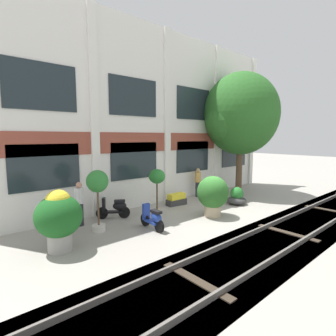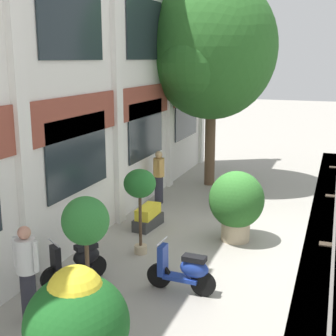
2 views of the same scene
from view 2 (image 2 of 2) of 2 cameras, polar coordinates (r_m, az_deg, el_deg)
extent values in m
plane|color=#9E998E|center=(11.95, 7.79, -8.18)|extent=(80.00, 80.00, 0.00)
cube|color=silver|center=(12.29, -7.65, 13.01)|extent=(15.71, 0.50, 8.63)
cube|color=brown|center=(12.24, -6.35, 7.34)|extent=(15.71, 0.06, 0.90)
cube|color=silver|center=(8.81, -17.98, 12.44)|extent=(0.36, 0.16, 8.63)
cube|color=silver|center=(12.15, -6.32, 13.05)|extent=(0.36, 0.16, 8.63)
cube|color=silver|center=(15.77, 0.18, 13.16)|extent=(0.36, 0.16, 8.63)
cube|color=silver|center=(19.51, 4.22, 13.15)|extent=(0.36, 0.16, 8.63)
cube|color=#1E282D|center=(10.65, -10.87, 1.68)|extent=(2.51, 0.04, 1.70)
cube|color=#1E282D|center=(14.11, -2.68, 4.71)|extent=(2.51, 0.04, 1.70)
cube|color=#1E282D|center=(17.76, 2.26, 6.48)|extent=(2.51, 0.04, 1.70)
cube|color=#1E282D|center=(10.48, -11.59, 17.41)|extent=(2.51, 0.04, 1.70)
cube|color=#1E282D|center=(13.98, -2.81, 16.55)|extent=(2.51, 0.04, 1.70)
cube|color=#1E282D|center=(17.66, 2.34, 15.87)|extent=(2.51, 0.04, 1.70)
cube|color=#605B56|center=(11.71, 19.54, -8.94)|extent=(23.71, 0.07, 0.15)
cylinder|color=brown|center=(16.22, 5.16, 3.78)|extent=(0.36, 0.36, 3.38)
ellipsoid|color=#286023|center=(16.00, 5.39, 14.39)|extent=(4.31, 4.31, 4.72)
sphere|color=#286023|center=(15.02, 3.51, 12.69)|extent=(2.37, 2.37, 2.37)
sphere|color=#286023|center=(17.00, 6.98, 12.69)|extent=(2.37, 2.37, 2.37)
cylinder|color=tan|center=(10.84, -3.35, -9.85)|extent=(0.29, 0.29, 0.19)
cylinder|color=#4C3826|center=(10.56, -3.40, -6.04)|extent=(0.07, 0.07, 1.33)
ellipsoid|color=#236B28|center=(10.33, -3.46, -1.89)|extent=(0.72, 0.72, 0.64)
cylinder|color=beige|center=(8.36, -9.54, -17.37)|extent=(0.47, 0.47, 0.23)
cylinder|color=brown|center=(7.97, -9.77, -12.24)|extent=(0.07, 0.07, 1.42)
ellipsoid|color=#2D7A33|center=(7.64, -10.03, -6.34)|extent=(0.77, 0.77, 0.79)
cube|color=#333333|center=(12.37, -2.43, -6.58)|extent=(1.06, 0.52, 0.30)
cube|color=yellow|center=(12.27, -2.44, -5.31)|extent=(0.92, 0.38, 0.28)
ellipsoid|color=#19561E|center=(6.34, -11.04, -18.18)|extent=(1.35, 1.35, 1.27)
sphere|color=yellow|center=(6.14, -11.22, -14.89)|extent=(0.74, 0.74, 0.74)
ellipsoid|color=#333333|center=(14.00, 8.42, -4.13)|extent=(0.97, 0.97, 0.39)
sphere|color=#236B28|center=(13.90, 8.47, -2.74)|extent=(0.65, 0.65, 0.65)
cylinder|color=tan|center=(11.62, 8.22, -7.64)|extent=(0.69, 0.69, 0.45)
ellipsoid|color=#286023|center=(11.36, 8.35, -3.82)|extent=(1.33, 1.33, 1.38)
cylinder|color=black|center=(9.29, -1.10, -12.97)|extent=(0.11, 0.48, 0.48)
cylinder|color=black|center=(9.00, 4.31, -13.91)|extent=(0.11, 0.48, 0.48)
cube|color=navy|center=(9.12, 1.62, -13.23)|extent=(0.27, 0.69, 0.08)
ellipsoid|color=navy|center=(8.93, 3.22, -12.13)|extent=(0.28, 0.57, 0.36)
cube|color=black|center=(8.85, 3.23, -10.96)|extent=(0.24, 0.45, 0.10)
cube|color=navy|center=(9.12, -0.64, -11.14)|extent=(0.28, 0.13, 0.60)
cylinder|color=#B7B7BF|center=(8.97, -0.77, -8.91)|extent=(0.50, 0.05, 0.03)
cylinder|color=black|center=(9.43, -13.88, -12.97)|extent=(0.45, 0.34, 0.48)
cylinder|color=black|center=(9.75, -8.88, -11.81)|extent=(0.45, 0.34, 0.48)
cube|color=black|center=(9.57, -11.29, -12.16)|extent=(0.70, 0.58, 0.08)
ellipsoid|color=black|center=(9.57, -9.92, -10.52)|extent=(0.61, 0.53, 0.36)
cube|color=black|center=(9.49, -9.96, -9.42)|extent=(0.49, 0.43, 0.10)
cube|color=black|center=(9.31, -13.53, -10.99)|extent=(0.26, 0.30, 0.60)
cylinder|color=#B7B7BF|center=(9.16, -13.78, -8.84)|extent=(0.31, 0.43, 0.03)
cylinder|color=#282833|center=(14.32, -1.12, -2.65)|extent=(0.26, 0.26, 0.84)
cylinder|color=tan|center=(14.14, -1.13, 0.08)|extent=(0.34, 0.34, 0.56)
sphere|color=tan|center=(14.06, -1.14, 1.63)|extent=(0.22, 0.22, 0.22)
cylinder|color=tan|center=(13.92, -1.00, -0.01)|extent=(0.09, 0.09, 0.50)
cylinder|color=tan|center=(14.35, -1.27, 0.39)|extent=(0.09, 0.09, 0.50)
cylinder|color=#282833|center=(8.50, -16.60, -14.72)|extent=(0.26, 0.26, 0.87)
cylinder|color=silver|center=(8.19, -16.94, -10.20)|extent=(0.34, 0.34, 0.59)
sphere|color=tan|center=(8.04, -17.14, -7.54)|extent=(0.22, 0.22, 0.22)
cylinder|color=silver|center=(8.04, -15.79, -10.34)|extent=(0.09, 0.09, 0.53)
cylinder|color=silver|center=(8.32, -18.09, -9.68)|extent=(0.09, 0.09, 0.53)
camera|label=1|loc=(5.32, 83.74, -9.34)|focal=28.00mm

